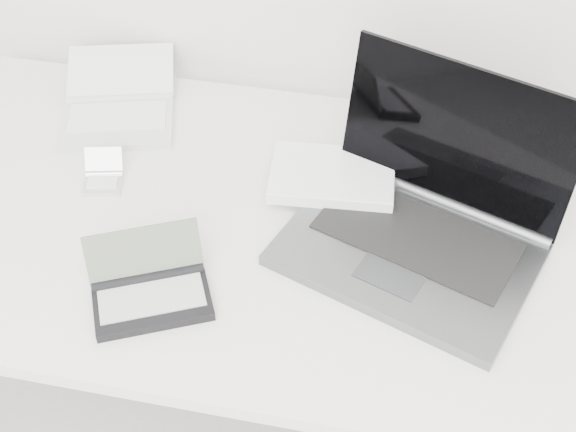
% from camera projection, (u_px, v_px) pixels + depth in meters
% --- Properties ---
extents(desk, '(1.60, 0.80, 0.73)m').
position_uv_depth(desk, '(308.00, 243.00, 1.51)').
color(desk, white).
rests_on(desk, ground).
extents(laptop_large, '(0.55, 0.48, 0.29)m').
position_uv_depth(laptop_large, '(406.00, 212.00, 1.44)').
color(laptop_large, '#5C6062').
rests_on(laptop_large, desk).
extents(netbook_open_white, '(0.30, 0.35, 0.06)m').
position_uv_depth(netbook_open_white, '(119.00, 108.00, 1.70)').
color(netbook_open_white, silver).
rests_on(netbook_open_white, desk).
extents(pda_silver, '(0.09, 0.10, 0.05)m').
position_uv_depth(pda_silver, '(103.00, 178.00, 1.56)').
color(pda_silver, silver).
rests_on(pda_silver, desk).
extents(palmtop_charcoal, '(0.24, 0.22, 0.10)m').
position_uv_depth(palmtop_charcoal, '(150.00, 290.00, 1.34)').
color(palmtop_charcoal, black).
rests_on(palmtop_charcoal, desk).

